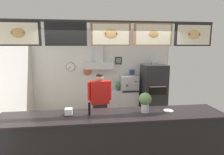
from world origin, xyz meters
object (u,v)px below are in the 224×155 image
object	(u,v)px
potted_thyme	(104,87)
condiment_plate	(168,111)
pizza_oven	(153,93)
basil_vase	(145,101)
napkin_holder	(69,112)
pepper_grinder	(89,108)
shop_worker	(100,103)
espresso_machine	(129,83)
potted_rosemary	(118,86)

from	to	relation	value
potted_thyme	condiment_plate	world-z (taller)	condiment_plate
pizza_oven	basil_vase	world-z (taller)	pizza_oven
pizza_oven	napkin_holder	size ratio (longest dim) A/B	11.62
pizza_oven	pepper_grinder	world-z (taller)	pizza_oven
pizza_oven	shop_worker	distance (m)	1.89
espresso_machine	potted_thyme	distance (m)	0.79
pizza_oven	condiment_plate	xyz separation A→B (m)	(-0.49, -2.20, 0.22)
pizza_oven	condiment_plate	distance (m)	2.26
potted_rosemary	napkin_holder	distance (m)	2.78
potted_rosemary	pizza_oven	bearing A→B (deg)	-16.29
pepper_grinder	potted_thyme	bearing A→B (deg)	80.12
potted_rosemary	potted_thyme	world-z (taller)	potted_rosemary
shop_worker	basil_vase	xyz separation A→B (m)	(0.73, -1.32, 0.42)
potted_rosemary	pepper_grinder	distance (m)	2.67
potted_thyme	pepper_grinder	xyz separation A→B (m)	(-0.44, -2.52, 0.21)
potted_rosemary	basil_vase	world-z (taller)	basil_vase
pizza_oven	potted_thyme	distance (m)	1.52
potted_thyme	napkin_holder	world-z (taller)	napkin_holder
condiment_plate	pepper_grinder	world-z (taller)	pepper_grinder
espresso_machine	napkin_holder	bearing A→B (deg)	-122.92
pizza_oven	basil_vase	distance (m)	2.44
espresso_machine	condiment_plate	distance (m)	2.46
potted_rosemary	potted_thyme	distance (m)	0.46
espresso_machine	condiment_plate	size ratio (longest dim) A/B	3.13
shop_worker	napkin_holder	distance (m)	1.45
pepper_grinder	potted_rosemary	bearing A→B (deg)	70.45
condiment_plate	basil_vase	size ratio (longest dim) A/B	0.48
condiment_plate	potted_thyme	bearing A→B (deg)	111.60
shop_worker	pizza_oven	bearing A→B (deg)	-160.97
pizza_oven	shop_worker	size ratio (longest dim) A/B	1.13
potted_rosemary	napkin_holder	xyz separation A→B (m)	(-1.25, -2.48, 0.10)
espresso_machine	potted_rosemary	distance (m)	0.34
pizza_oven	napkin_holder	distance (m)	3.16
napkin_holder	condiment_plate	world-z (taller)	napkin_holder
basil_vase	pepper_grinder	bearing A→B (deg)	179.99
condiment_plate	pizza_oven	bearing A→B (deg)	77.38
potted_thyme	pepper_grinder	bearing A→B (deg)	-99.88
shop_worker	napkin_holder	bearing A→B (deg)	55.82
shop_worker	potted_thyme	xyz separation A→B (m)	(0.19, 1.19, 0.14)
napkin_holder	pepper_grinder	distance (m)	0.36
espresso_machine	napkin_holder	xyz separation A→B (m)	(-1.57, -2.43, 0.02)
espresso_machine	condiment_plate	bearing A→B (deg)	-85.21
espresso_machine	shop_worker	bearing A→B (deg)	-130.35
pepper_grinder	shop_worker	bearing A→B (deg)	79.23
pizza_oven	pepper_grinder	xyz separation A→B (m)	(-1.92, -2.22, 0.34)
napkin_holder	condiment_plate	bearing A→B (deg)	-0.60
napkin_holder	basil_vase	xyz separation A→B (m)	(1.33, -0.04, 0.15)
espresso_machine	basil_vase	size ratio (longest dim) A/B	1.51
condiment_plate	napkin_holder	bearing A→B (deg)	179.40
potted_rosemary	condiment_plate	bearing A→B (deg)	-77.94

